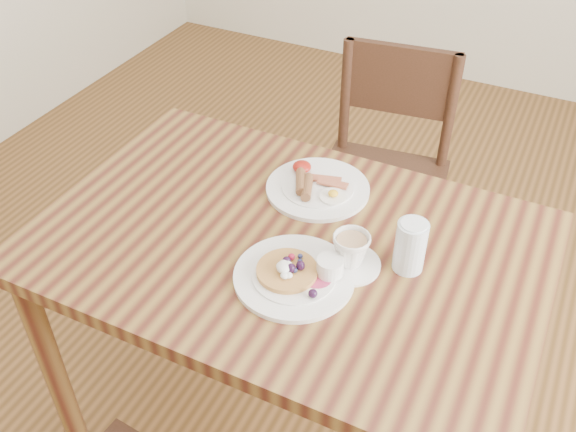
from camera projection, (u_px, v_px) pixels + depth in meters
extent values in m
plane|color=#563818|center=(288.00, 419.00, 2.00)|extent=(5.00, 5.00, 0.00)
cube|color=brown|center=(288.00, 245.00, 1.54)|extent=(1.20, 0.80, 0.04)
cylinder|color=brown|center=(52.00, 366.00, 1.72)|extent=(0.06, 0.06, 0.71)
cylinder|color=brown|center=(510.00, 327.00, 1.83)|extent=(0.06, 0.06, 0.71)
cylinder|color=brown|center=(190.00, 221.00, 2.19)|extent=(0.06, 0.06, 0.71)
cube|color=#3B1F15|center=(379.00, 187.00, 2.19)|extent=(0.47, 0.47, 0.04)
cylinder|color=#3B1F15|center=(311.00, 260.00, 2.25)|extent=(0.04, 0.04, 0.43)
cylinder|color=#3B1F15|center=(413.00, 284.00, 2.16)|extent=(0.04, 0.04, 0.43)
cylinder|color=#3B1F15|center=(339.00, 200.00, 2.51)|extent=(0.04, 0.04, 0.43)
cylinder|color=#3B1F15|center=(431.00, 219.00, 2.42)|extent=(0.04, 0.04, 0.43)
cylinder|color=#3B1F15|center=(450.00, 115.00, 2.14)|extent=(0.04, 0.04, 0.43)
cylinder|color=#3B1F15|center=(345.00, 98.00, 2.23)|extent=(0.04, 0.04, 0.43)
cube|color=#3B1F15|center=(400.00, 80.00, 2.13)|extent=(0.38, 0.08, 0.24)
cylinder|color=white|center=(294.00, 276.00, 1.42)|extent=(0.27, 0.27, 0.01)
cylinder|color=white|center=(294.00, 274.00, 1.41)|extent=(0.19, 0.19, 0.01)
cylinder|color=#B22D59|center=(317.00, 277.00, 1.40)|extent=(0.07, 0.07, 0.00)
cylinder|color=#C68C47|center=(287.00, 271.00, 1.41)|extent=(0.14, 0.14, 0.01)
ellipsoid|color=white|center=(284.00, 266.00, 1.40)|extent=(0.03, 0.03, 0.02)
ellipsoid|color=white|center=(285.00, 276.00, 1.38)|extent=(0.02, 0.02, 0.01)
cylinder|color=white|center=(330.00, 266.00, 1.40)|extent=(0.06, 0.06, 0.04)
cylinder|color=#591E07|center=(330.00, 261.00, 1.39)|extent=(0.05, 0.05, 0.00)
sphere|color=black|center=(302.00, 266.00, 1.40)|extent=(0.02, 0.02, 0.02)
sphere|color=#1E234C|center=(306.00, 261.00, 1.42)|extent=(0.01, 0.01, 0.01)
sphere|color=#1E234C|center=(301.00, 254.00, 1.43)|extent=(0.01, 0.01, 0.01)
sphere|color=#B21938|center=(291.00, 257.00, 1.42)|extent=(0.02, 0.02, 0.02)
sphere|color=black|center=(283.00, 259.00, 1.42)|extent=(0.02, 0.02, 0.02)
sphere|color=#1E234C|center=(279.00, 268.00, 1.40)|extent=(0.01, 0.01, 0.01)
sphere|color=black|center=(290.00, 268.00, 1.39)|extent=(0.02, 0.02, 0.02)
sphere|color=#1E234C|center=(298.00, 272.00, 1.39)|extent=(0.01, 0.01, 0.01)
sphere|color=#1E234C|center=(313.00, 295.00, 1.35)|extent=(0.01, 0.01, 0.01)
sphere|color=#B21938|center=(326.00, 285.00, 1.37)|extent=(0.01, 0.01, 0.01)
sphere|color=black|center=(331.00, 271.00, 1.40)|extent=(0.02, 0.02, 0.02)
cylinder|color=white|center=(318.00, 188.00, 1.67)|extent=(0.27, 0.27, 0.01)
cylinder|color=white|center=(318.00, 186.00, 1.66)|extent=(0.19, 0.19, 0.01)
cylinder|color=brown|center=(301.00, 181.00, 1.65)|extent=(0.06, 0.10, 0.03)
cylinder|color=brown|center=(307.00, 187.00, 1.64)|extent=(0.06, 0.10, 0.03)
cube|color=maroon|center=(326.00, 179.00, 1.68)|extent=(0.08, 0.04, 0.01)
cube|color=maroon|center=(333.00, 183.00, 1.66)|extent=(0.08, 0.03, 0.01)
cylinder|color=white|center=(333.00, 196.00, 1.62)|extent=(0.07, 0.07, 0.00)
ellipsoid|color=yellow|center=(333.00, 193.00, 1.61)|extent=(0.03, 0.03, 0.01)
ellipsoid|color=#A5190F|center=(302.00, 167.00, 1.70)|extent=(0.05, 0.05, 0.03)
cylinder|color=white|center=(350.00, 264.00, 1.45)|extent=(0.14, 0.14, 0.01)
imported|color=white|center=(351.00, 250.00, 1.42)|extent=(0.12, 0.12, 0.08)
cylinder|color=tan|center=(352.00, 241.00, 1.41)|extent=(0.07, 0.07, 0.00)
cylinder|color=silver|center=(410.00, 246.00, 1.41)|extent=(0.07, 0.07, 0.13)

